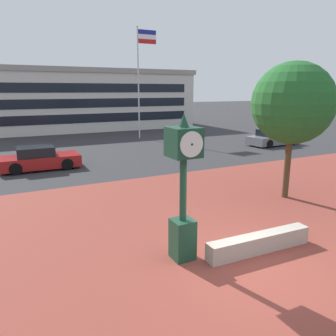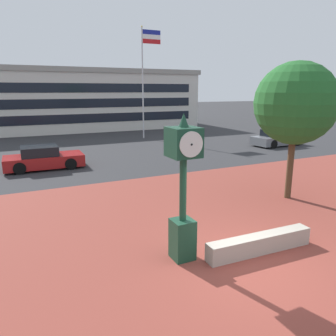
{
  "view_description": "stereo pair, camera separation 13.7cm",
  "coord_description": "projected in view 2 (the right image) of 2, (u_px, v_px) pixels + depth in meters",
  "views": [
    {
      "loc": [
        -5.13,
        -5.76,
        4.31
      ],
      "look_at": [
        -1.57,
        1.34,
        2.4
      ],
      "focal_mm": 34.82,
      "sensor_mm": 36.0,
      "label": 1
    },
    {
      "loc": [
        -5.01,
        -5.82,
        4.31
      ],
      "look_at": [
        -1.57,
        1.34,
        2.4
      ],
      "focal_mm": 34.82,
      "sensor_mm": 36.0,
      "label": 2
    }
  ],
  "objects": [
    {
      "name": "planter_wall",
      "position": [
        260.0,
        244.0,
        8.82
      ],
      "size": [
        3.21,
        0.51,
        0.5
      ],
      "primitive_type": "cube",
      "rotation": [
        0.0,
        0.0,
        -0.04
      ],
      "color": "#ADA393",
      "rests_on": "ground"
    },
    {
      "name": "plaza_tree",
      "position": [
        297.0,
        105.0,
        12.68
      ],
      "size": [
        3.42,
        3.18,
        5.39
      ],
      "color": "#4C3823",
      "rests_on": "ground"
    },
    {
      "name": "flagpole_primary",
      "position": [
        145.0,
        72.0,
        28.67
      ],
      "size": [
        1.81,
        0.14,
        9.65
      ],
      "color": "silver",
      "rests_on": "ground"
    },
    {
      "name": "plaza_brick_paving",
      "position": [
        197.0,
        228.0,
        10.39
      ],
      "size": [
        44.0,
        12.98,
        0.01
      ],
      "primitive_type": "cube",
      "color": "brown",
      "rests_on": "ground"
    },
    {
      "name": "car_street_mid",
      "position": [
        277.0,
        138.0,
        25.85
      ],
      "size": [
        4.3,
        2.09,
        1.28
      ],
      "rotation": [
        0.0,
        0.0,
        4.77
      ],
      "color": "slate",
      "rests_on": "ground"
    },
    {
      "name": "ground_plane",
      "position": [
        247.0,
        265.0,
        8.21
      ],
      "size": [
        200.0,
        200.0,
        0.0
      ],
      "primitive_type": "plane",
      "color": "#2D2D30"
    },
    {
      "name": "civic_building",
      "position": [
        79.0,
        99.0,
        38.6
      ],
      "size": [
        25.42,
        13.43,
        6.52
      ],
      "color": "beige",
      "rests_on": "ground"
    },
    {
      "name": "car_street_near",
      "position": [
        43.0,
        159.0,
        18.22
      ],
      "size": [
        4.22,
        2.02,
        1.28
      ],
      "rotation": [
        0.0,
        0.0,
        4.7
      ],
      "color": "maroon",
      "rests_on": "ground"
    },
    {
      "name": "street_clock",
      "position": [
        183.0,
        186.0,
        8.11
      ],
      "size": [
        0.73,
        0.84,
        3.78
      ],
      "rotation": [
        0.0,
        0.0,
        0.01
      ],
      "color": "#19422D",
      "rests_on": "ground"
    }
  ]
}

